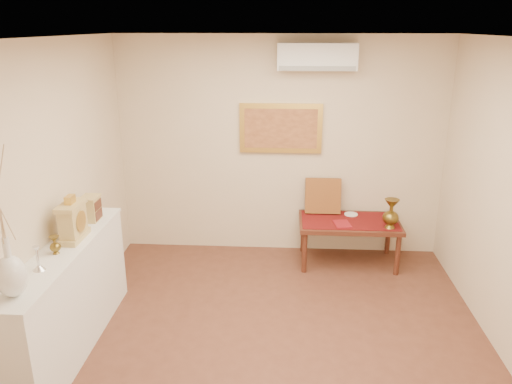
# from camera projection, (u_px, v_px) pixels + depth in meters

# --- Properties ---
(floor) EXTENTS (4.50, 4.50, 0.00)m
(floor) POSITION_uv_depth(u_px,v_px,m) (274.00, 354.00, 4.46)
(floor) COLOR brown
(floor) RESTS_ON ground
(ceiling) EXTENTS (4.50, 4.50, 0.00)m
(ceiling) POSITION_uv_depth(u_px,v_px,m) (278.00, 39.00, 3.60)
(ceiling) COLOR white
(ceiling) RESTS_ON ground
(wall_back) EXTENTS (4.00, 0.02, 2.70)m
(wall_back) POSITION_uv_depth(u_px,v_px,m) (280.00, 148.00, 6.15)
(wall_back) COLOR beige
(wall_back) RESTS_ON ground
(wall_left) EXTENTS (0.02, 4.50, 2.70)m
(wall_left) POSITION_uv_depth(u_px,v_px,m) (36.00, 208.00, 4.14)
(wall_left) COLOR beige
(wall_left) RESTS_ON ground
(white_vase) EXTENTS (0.21, 0.21, 1.12)m
(white_vase) POSITION_uv_depth(u_px,v_px,m) (2.00, 222.00, 3.34)
(white_vase) COLOR silver
(white_vase) RESTS_ON display_ledge
(candlestick) EXTENTS (0.10, 0.10, 0.20)m
(candlestick) POSITION_uv_depth(u_px,v_px,m) (38.00, 258.00, 3.85)
(candlestick) COLOR silver
(candlestick) RESTS_ON display_ledge
(brass_urn_small) EXTENTS (0.09, 0.09, 0.20)m
(brass_urn_small) POSITION_uv_depth(u_px,v_px,m) (55.00, 242.00, 4.13)
(brass_urn_small) COLOR brown
(brass_urn_small) RESTS_ON display_ledge
(table_cloth) EXTENTS (1.14, 0.59, 0.01)m
(table_cloth) POSITION_uv_depth(u_px,v_px,m) (349.00, 220.00, 6.01)
(table_cloth) COLOR #611010
(table_cloth) RESTS_ON low_table
(brass_urn_tall) EXTENTS (0.19, 0.19, 0.42)m
(brass_urn_tall) POSITION_uv_depth(u_px,v_px,m) (391.00, 210.00, 5.72)
(brass_urn_tall) COLOR brown
(brass_urn_tall) RESTS_ON table_cloth
(plate) EXTENTS (0.16, 0.16, 0.01)m
(plate) POSITION_uv_depth(u_px,v_px,m) (351.00, 214.00, 6.18)
(plate) COLOR silver
(plate) RESTS_ON table_cloth
(menu) EXTENTS (0.22, 0.27, 0.01)m
(menu) POSITION_uv_depth(u_px,v_px,m) (342.00, 224.00, 5.88)
(menu) COLOR maroon
(menu) RESTS_ON table_cloth
(cushion) EXTENTS (0.44, 0.19, 0.45)m
(cushion) POSITION_uv_depth(u_px,v_px,m) (323.00, 196.00, 6.19)
(cushion) COLOR maroon
(cushion) RESTS_ON table_cloth
(display_ledge) EXTENTS (0.37, 2.02, 0.98)m
(display_ledge) POSITION_uv_depth(u_px,v_px,m) (69.00, 299.00, 4.41)
(display_ledge) COLOR silver
(display_ledge) RESTS_ON floor
(mantel_clock) EXTENTS (0.17, 0.36, 0.41)m
(mantel_clock) POSITION_uv_depth(u_px,v_px,m) (73.00, 221.00, 4.39)
(mantel_clock) COLOR tan
(mantel_clock) RESTS_ON display_ledge
(wooden_chest) EXTENTS (0.16, 0.21, 0.24)m
(wooden_chest) POSITION_uv_depth(u_px,v_px,m) (91.00, 208.00, 4.84)
(wooden_chest) COLOR tan
(wooden_chest) RESTS_ON display_ledge
(low_table) EXTENTS (1.20, 0.70, 0.55)m
(low_table) POSITION_uv_depth(u_px,v_px,m) (349.00, 226.00, 6.03)
(low_table) COLOR #4F2417
(low_table) RESTS_ON floor
(painting) EXTENTS (1.00, 0.06, 0.60)m
(painting) POSITION_uv_depth(u_px,v_px,m) (281.00, 128.00, 6.05)
(painting) COLOR gold
(painting) RESTS_ON wall_back
(ac_unit) EXTENTS (0.90, 0.25, 0.30)m
(ac_unit) POSITION_uv_depth(u_px,v_px,m) (317.00, 57.00, 5.66)
(ac_unit) COLOR white
(ac_unit) RESTS_ON wall_back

